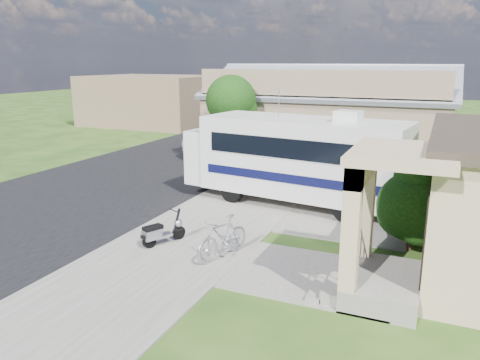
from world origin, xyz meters
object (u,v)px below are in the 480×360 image
at_px(garden_hose, 349,269).
at_px(van, 266,122).
at_px(pickup_truck, 222,137).
at_px(motorhome, 296,156).
at_px(shrub, 416,203).
at_px(bicycle, 223,239).
at_px(scooter, 161,232).

bearing_deg(garden_hose, van, 115.65).
bearing_deg(garden_hose, pickup_truck, 126.61).
bearing_deg(motorhome, shrub, -26.25).
relative_size(pickup_truck, van, 1.06).
relative_size(bicycle, pickup_truck, 0.30).
bearing_deg(shrub, bicycle, -149.33).
relative_size(shrub, bicycle, 1.43).
xyz_separation_m(scooter, van, (-4.72, 21.25, 0.43)).
xyz_separation_m(shrub, van, (-11.36, 18.61, -0.51)).
height_order(bicycle, pickup_truck, pickup_truck).
height_order(scooter, bicycle, bicycle).
bearing_deg(bicycle, scooter, -165.38).
xyz_separation_m(shrub, garden_hose, (-1.35, -2.24, -1.27)).
relative_size(bicycle, garden_hose, 4.63).
height_order(scooter, van, van).
bearing_deg(scooter, shrub, 46.12).
xyz_separation_m(pickup_truck, van, (0.03, 7.34, -0.02)).
bearing_deg(scooter, bicycle, 21.54).
xyz_separation_m(pickup_truck, garden_hose, (10.03, -13.51, -0.78)).
xyz_separation_m(motorhome, garden_hose, (3.01, -5.14, -1.71)).
bearing_deg(bicycle, van, 125.02).
relative_size(shrub, garden_hose, 6.60).
xyz_separation_m(bicycle, van, (-6.73, 21.35, 0.30)).
xyz_separation_m(shrub, pickup_truck, (-11.38, 11.27, -0.49)).
height_order(bicycle, van, van).
distance_m(van, garden_hose, 23.14).
bearing_deg(motorhome, scooter, -104.97).
distance_m(scooter, pickup_truck, 14.70).
bearing_deg(shrub, garden_hose, -121.05).
height_order(shrub, scooter, shrub).
height_order(scooter, pickup_truck, pickup_truck).
height_order(pickup_truck, van, pickup_truck).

